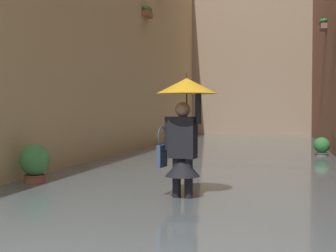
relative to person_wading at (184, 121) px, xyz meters
The scene contains 7 objects.
ground_plane 6.58m from the person_wading, 88.12° to the right, with size 60.00×60.00×0.00m, color slate.
flood_water 6.56m from the person_wading, 88.12° to the right, with size 6.72×27.73×0.22m, color #515B60.
building_facade_right 8.20m from the person_wading, 57.74° to the right, with size 2.04×25.73×8.67m.
building_facade_far 18.57m from the person_wading, 89.34° to the right, with size 9.52×1.80×9.84m, color gray.
person_wading is the anchor object (origin of this frame).
potted_plant_mid_right 3.04m from the person_wading, 16.13° to the right, with size 0.51×0.51×0.88m.
potted_plant_near_left 7.49m from the person_wading, 108.97° to the right, with size 0.44×0.44×0.72m.
Camera 1 is at (-1.56, 2.10, 1.47)m, focal length 50.25 mm.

